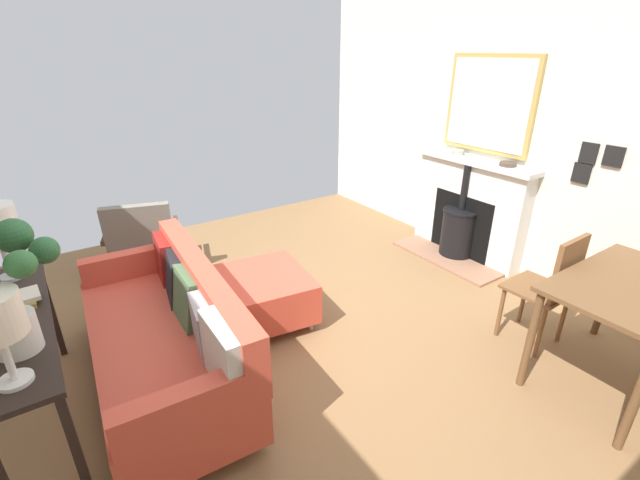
% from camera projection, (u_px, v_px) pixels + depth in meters
% --- Properties ---
extents(ground_plane, '(4.92, 5.39, 0.01)m').
position_uv_depth(ground_plane, '(295.00, 333.00, 3.42)').
color(ground_plane, olive).
extents(wall_left, '(0.12, 5.39, 2.86)m').
position_uv_depth(wall_left, '(511.00, 123.00, 4.09)').
color(wall_left, silver).
rests_on(wall_left, ground).
extents(fireplace, '(0.59, 1.35, 1.07)m').
position_uv_depth(fireplace, '(466.00, 214.00, 4.55)').
color(fireplace, '#93664C').
rests_on(fireplace, ground).
extents(mirror_over_mantel, '(0.04, 0.96, 0.92)m').
position_uv_depth(mirror_over_mantel, '(489.00, 105.00, 4.15)').
color(mirror_over_mantel, tan).
extents(mantel_bowl_near, '(0.14, 0.14, 0.05)m').
position_uv_depth(mantel_bowl_near, '(458.00, 152.00, 4.47)').
color(mantel_bowl_near, '#9E9384').
rests_on(mantel_bowl_near, fireplace).
extents(mantel_bowl_far, '(0.16, 0.16, 0.04)m').
position_uv_depth(mantel_bowl_far, '(508.00, 164.00, 4.03)').
color(mantel_bowl_far, '#47382D').
rests_on(mantel_bowl_far, fireplace).
extents(sofa, '(0.89, 1.88, 0.81)m').
position_uv_depth(sofa, '(170.00, 334.00, 2.81)').
color(sofa, '#B2B2B7').
rests_on(sofa, ground).
extents(ottoman, '(0.77, 0.83, 0.42)m').
position_uv_depth(ottoman, '(265.00, 293.00, 3.49)').
color(ottoman, '#B2B2B7').
rests_on(ottoman, ground).
extents(armchair_accent, '(0.80, 0.73, 0.78)m').
position_uv_depth(armchair_accent, '(141.00, 234.00, 4.16)').
color(armchair_accent, '#4C3321').
rests_on(armchair_accent, ground).
extents(console_table, '(0.34, 1.48, 0.76)m').
position_uv_depth(console_table, '(20.00, 337.00, 2.31)').
color(console_table, black).
rests_on(console_table, ground).
extents(book_stack, '(0.27, 0.20, 0.06)m').
position_uv_depth(book_stack, '(12.00, 302.00, 2.37)').
color(book_stack, olive).
rests_on(book_stack, console_table).
extents(dining_table, '(1.11, 0.71, 0.76)m').
position_uv_depth(dining_table, '(632.00, 299.00, 2.66)').
color(dining_table, brown).
rests_on(dining_table, ground).
extents(dining_chair_near_fireplace, '(0.41, 0.41, 0.91)m').
position_uv_depth(dining_chair_near_fireplace, '(552.00, 284.00, 3.07)').
color(dining_chair_near_fireplace, brown).
rests_on(dining_chair_near_fireplace, ground).
extents(photo_gallery_row, '(0.02, 0.35, 0.35)m').
position_uv_depth(photo_gallery_row, '(594.00, 161.00, 3.50)').
color(photo_gallery_row, black).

